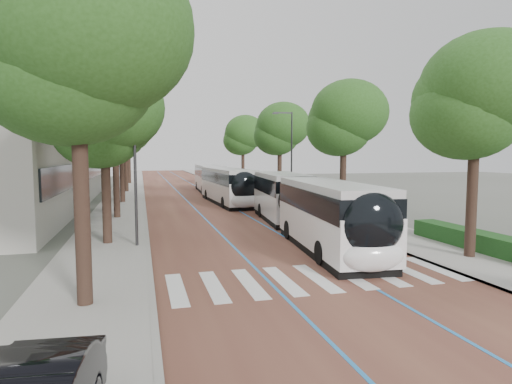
{
  "coord_description": "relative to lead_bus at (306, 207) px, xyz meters",
  "views": [
    {
      "loc": [
        -5.85,
        -13.01,
        4.46
      ],
      "look_at": [
        0.28,
        9.69,
        2.4
      ],
      "focal_mm": 30.0,
      "sensor_mm": 36.0,
      "label": 1
    }
  ],
  "objects": [
    {
      "name": "ground",
      "position": [
        -2.83,
        -8.69,
        -1.63
      ],
      "size": [
        160.0,
        160.0,
        0.0
      ],
      "primitive_type": "plane",
      "color": "#51544C",
      "rests_on": "ground"
    },
    {
      "name": "road",
      "position": [
        -2.83,
        31.31,
        -1.62
      ],
      "size": [
        11.0,
        140.0,
        0.02
      ],
      "primitive_type": "cube",
      "color": "brown",
      "rests_on": "ground"
    },
    {
      "name": "sidewalk_left",
      "position": [
        -10.33,
        31.31,
        -1.57
      ],
      "size": [
        4.0,
        140.0,
        0.12
      ],
      "primitive_type": "cube",
      "color": "gray",
      "rests_on": "ground"
    },
    {
      "name": "sidewalk_right",
      "position": [
        4.67,
        31.31,
        -1.57
      ],
      "size": [
        4.0,
        140.0,
        0.12
      ],
      "primitive_type": "cube",
      "color": "gray",
      "rests_on": "ground"
    },
    {
      "name": "kerb_left",
      "position": [
        -8.43,
        31.31,
        -1.57
      ],
      "size": [
        0.2,
        140.0,
        0.14
      ],
      "primitive_type": "cube",
      "color": "gray",
      "rests_on": "ground"
    },
    {
      "name": "kerb_right",
      "position": [
        2.77,
        31.31,
        -1.57
      ],
      "size": [
        0.2,
        140.0,
        0.14
      ],
      "primitive_type": "cube",
      "color": "gray",
      "rests_on": "ground"
    },
    {
      "name": "zebra_crossing",
      "position": [
        -2.63,
        -7.69,
        -1.6
      ],
      "size": [
        10.55,
        3.6,
        0.01
      ],
      "color": "silver",
      "rests_on": "ground"
    },
    {
      "name": "lane_line_left",
      "position": [
        -4.43,
        31.31,
        -1.6
      ],
      "size": [
        0.12,
        126.0,
        0.01
      ],
      "primitive_type": "cube",
      "color": "#2678C0",
      "rests_on": "road"
    },
    {
      "name": "lane_line_right",
      "position": [
        -1.23,
        31.31,
        -1.6
      ],
      "size": [
        0.12,
        126.0,
        0.01
      ],
      "primitive_type": "cube",
      "color": "#2678C0",
      "rests_on": "road"
    },
    {
      "name": "streetlight_far",
      "position": [
        3.79,
        13.31,
        3.19
      ],
      "size": [
        1.82,
        0.2,
        8.0
      ],
      "color": "#2F2E31",
      "rests_on": "sidewalk_right"
    },
    {
      "name": "lamp_post_left",
      "position": [
        -8.93,
        -0.69,
        2.49
      ],
      "size": [
        0.14,
        0.14,
        8.0
      ],
      "primitive_type": "cylinder",
      "color": "#2F2E31",
      "rests_on": "sidewalk_left"
    },
    {
      "name": "trees_left",
      "position": [
        -10.33,
        16.24,
        5.32
      ],
      "size": [
        6.03,
        60.8,
        10.05
      ],
      "color": "black",
      "rests_on": "ground"
    },
    {
      "name": "trees_right",
      "position": [
        4.87,
        14.11,
        5.12
      ],
      "size": [
        5.56,
        47.45,
        9.24
      ],
      "color": "black",
      "rests_on": "ground"
    },
    {
      "name": "lead_bus",
      "position": [
        0.0,
        0.0,
        0.0
      ],
      "size": [
        4.19,
        18.55,
        3.2
      ],
      "rotation": [
        0.0,
        0.0,
        -0.09
      ],
      "color": "black",
      "rests_on": "ground"
    },
    {
      "name": "bus_queued_0",
      "position": [
        -1.06,
        16.17,
        -0.0
      ],
      "size": [
        3.02,
        12.49,
        3.2
      ],
      "rotation": [
        0.0,
        0.0,
        0.04
      ],
      "color": "white",
      "rests_on": "ground"
    },
    {
      "name": "bus_queued_1",
      "position": [
        -0.74,
        28.91,
        -0.0
      ],
      "size": [
        3.04,
        12.49,
        3.2
      ],
      "rotation": [
        0.0,
        0.0,
        -0.04
      ],
      "color": "white",
      "rests_on": "ground"
    }
  ]
}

